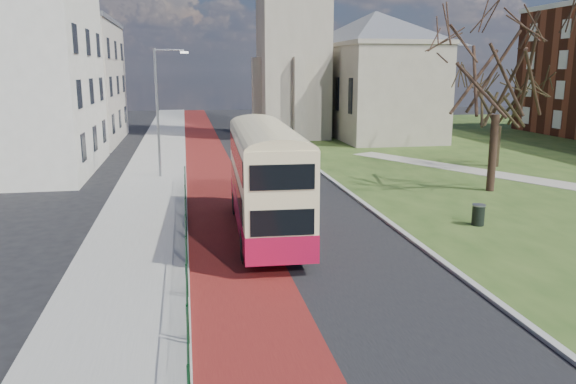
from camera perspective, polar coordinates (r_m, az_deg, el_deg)
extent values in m
plane|color=black|center=(19.77, -1.55, -7.89)|extent=(160.00, 160.00, 0.00)
cube|color=black|center=(39.17, -3.90, 2.27)|extent=(9.00, 120.00, 0.01)
cube|color=#591414|center=(38.97, -7.85, 2.13)|extent=(3.40, 120.00, 0.01)
cube|color=gray|center=(38.99, -13.44, 1.99)|extent=(4.00, 120.00, 0.12)
cube|color=#999993|center=(38.92, -10.50, 2.11)|extent=(0.25, 120.00, 0.13)
cube|color=#999993|center=(41.86, 2.06, 3.02)|extent=(0.25, 80.00, 0.13)
cube|color=#2D4A1A|center=(50.04, 24.96, 3.36)|extent=(40.00, 80.00, 0.04)
cylinder|color=#0D3A1B|center=(23.06, -10.38, -2.27)|extent=(0.04, 24.00, 0.04)
cylinder|color=#0D3A1B|center=(23.31, -10.29, -4.53)|extent=(0.04, 24.00, 0.04)
cube|color=gray|center=(57.59, 0.51, 17.48)|extent=(6.50, 6.50, 24.00)
cube|color=gray|center=(59.60, 8.67, 9.95)|extent=(9.00, 18.00, 9.00)
pyramid|color=#565960|center=(59.83, 8.93, 17.72)|extent=(9.00, 18.00, 3.60)
cube|color=beige|center=(41.85, -26.33, 10.29)|extent=(10.00, 14.00, 12.50)
cube|color=#B8AD9C|center=(57.44, -21.97, 10.13)|extent=(10.00, 16.00, 11.00)
cube|color=#565960|center=(57.60, -22.44, 15.84)|extent=(10.30, 16.30, 0.50)
cylinder|color=gray|center=(36.47, -13.12, 7.75)|extent=(0.16, 0.16, 8.00)
cylinder|color=gray|center=(36.36, -11.97, 13.95)|extent=(1.80, 0.10, 0.10)
cube|color=silver|center=(36.35, -10.50, 13.77)|extent=(0.50, 0.18, 0.12)
cube|color=#A50F31|center=(23.62, -2.24, -1.99)|extent=(2.92, 10.78, 0.97)
cube|color=beige|center=(23.23, -2.28, 2.54)|extent=(2.89, 10.73, 2.82)
cube|color=black|center=(23.59, -5.28, 0.49)|extent=(0.42, 8.76, 0.92)
cube|color=black|center=(23.82, 0.59, 0.66)|extent=(0.42, 8.76, 0.92)
cube|color=black|center=(23.05, -5.32, 3.89)|extent=(0.46, 9.62, 0.87)
cube|color=black|center=(23.29, 0.70, 4.03)|extent=(0.46, 9.62, 0.87)
cube|color=black|center=(28.59, -3.34, 2.61)|extent=(2.18, 0.17, 1.02)
cube|color=black|center=(28.38, -3.38, 5.51)|extent=(2.18, 0.17, 0.87)
cube|color=orange|center=(28.32, -3.39, 6.62)|extent=(1.74, 0.17, 0.29)
cylinder|color=black|center=(27.18, -5.36, -1.18)|extent=(0.33, 1.02, 1.01)
cylinder|color=black|center=(27.37, -0.68, -1.03)|extent=(0.33, 1.02, 1.01)
cylinder|color=black|center=(20.60, -4.43, -5.59)|extent=(0.33, 1.02, 1.01)
cylinder|color=black|center=(20.85, 1.75, -5.34)|extent=(0.33, 1.02, 1.01)
cylinder|color=#312118|center=(33.83, 20.08, 3.73)|extent=(0.56, 0.56, 4.34)
cylinder|color=black|center=(42.73, 20.41, 4.38)|extent=(0.64, 0.64, 2.90)
cylinder|color=black|center=(26.36, 18.76, -2.27)|extent=(0.65, 0.65, 0.89)
cylinder|color=gray|center=(26.25, 18.83, -1.27)|extent=(0.70, 0.70, 0.06)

